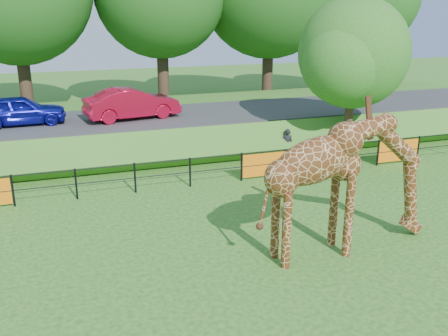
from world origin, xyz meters
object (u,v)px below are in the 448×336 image
Objects in this scene: car_red at (132,103)px; visitor at (287,144)px; car_blue at (20,110)px; giraffe at (348,185)px; tree_east at (355,57)px.

visitor is at bearing -133.00° from car_red.
car_blue is at bearing 0.72° from visitor.
giraffe is 0.77× the size of tree_east.
giraffe is at bearing -172.36° from car_red.
giraffe is 1.39× the size of car_blue.
car_red is at bearing -95.83° from car_blue.
giraffe reaches higher than car_red.
giraffe is at bearing 97.10° from visitor.
visitor is at bearing -113.41° from car_blue.
car_blue reaches higher than visitor.
tree_east is (2.80, -0.34, 3.60)m from visitor.
visitor is (5.95, -3.82, -1.44)m from car_red.
car_blue is 0.88× the size of car_red.
car_blue is (-8.60, 12.17, 0.21)m from giraffe.
tree_east is (13.50, -4.43, 2.22)m from car_blue.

